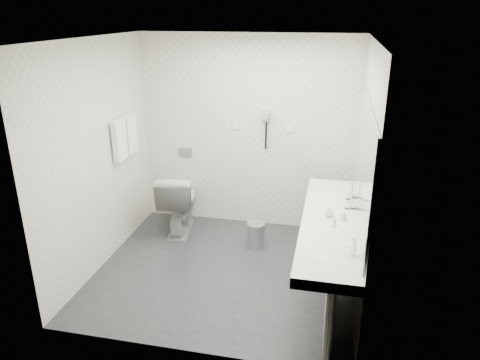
# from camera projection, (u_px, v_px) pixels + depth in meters

# --- Properties ---
(floor) EXTENTS (2.80, 2.80, 0.00)m
(floor) POSITION_uv_depth(u_px,v_px,m) (224.00, 271.00, 5.07)
(floor) COLOR #2A2A2F
(floor) RESTS_ON ground
(ceiling) EXTENTS (2.80, 2.80, 0.00)m
(ceiling) POSITION_uv_depth(u_px,v_px,m) (221.00, 39.00, 4.19)
(ceiling) COLOR white
(ceiling) RESTS_ON wall_back
(wall_back) EXTENTS (2.80, 0.00, 2.80)m
(wall_back) POSITION_uv_depth(u_px,v_px,m) (247.00, 134.00, 5.82)
(wall_back) COLOR silver
(wall_back) RESTS_ON floor
(wall_front) EXTENTS (2.80, 0.00, 2.80)m
(wall_front) POSITION_uv_depth(u_px,v_px,m) (181.00, 220.00, 3.44)
(wall_front) COLOR silver
(wall_front) RESTS_ON floor
(wall_left) EXTENTS (0.00, 2.60, 2.60)m
(wall_left) POSITION_uv_depth(u_px,v_px,m) (98.00, 157.00, 4.91)
(wall_left) COLOR silver
(wall_left) RESTS_ON floor
(wall_right) EXTENTS (0.00, 2.60, 2.60)m
(wall_right) POSITION_uv_depth(u_px,v_px,m) (363.00, 176.00, 4.36)
(wall_right) COLOR silver
(wall_right) RESTS_ON floor
(vanity_counter) EXTENTS (0.55, 2.20, 0.10)m
(vanity_counter) POSITION_uv_depth(u_px,v_px,m) (330.00, 224.00, 4.39)
(vanity_counter) COLOR white
(vanity_counter) RESTS_ON floor
(vanity_panel) EXTENTS (0.03, 2.15, 0.75)m
(vanity_panel) POSITION_uv_depth(u_px,v_px,m) (330.00, 262.00, 4.53)
(vanity_panel) COLOR #9A9792
(vanity_panel) RESTS_ON floor
(vanity_post_near) EXTENTS (0.06, 0.06, 0.75)m
(vanity_post_near) POSITION_uv_depth(u_px,v_px,m) (330.00, 330.00, 3.58)
(vanity_post_near) COLOR silver
(vanity_post_near) RESTS_ON floor
(vanity_post_far) EXTENTS (0.06, 0.06, 0.75)m
(vanity_post_far) POSITION_uv_depth(u_px,v_px,m) (335.00, 219.00, 5.48)
(vanity_post_far) COLOR silver
(vanity_post_far) RESTS_ON floor
(mirror) EXTENTS (0.02, 2.20, 1.05)m
(mirror) POSITION_uv_depth(u_px,v_px,m) (364.00, 162.00, 4.10)
(mirror) COLOR #B2BCC6
(mirror) RESTS_ON wall_right
(basin_near) EXTENTS (0.40, 0.31, 0.05)m
(basin_near) POSITION_uv_depth(u_px,v_px,m) (328.00, 254.00, 3.78)
(basin_near) COLOR white
(basin_near) RESTS_ON vanity_counter
(basin_far) EXTENTS (0.40, 0.31, 0.05)m
(basin_far) POSITION_uv_depth(u_px,v_px,m) (332.00, 195.00, 4.97)
(basin_far) COLOR white
(basin_far) RESTS_ON vanity_counter
(faucet_near) EXTENTS (0.04, 0.04, 0.15)m
(faucet_near) POSITION_uv_depth(u_px,v_px,m) (353.00, 247.00, 3.71)
(faucet_near) COLOR silver
(faucet_near) RESTS_ON vanity_counter
(faucet_far) EXTENTS (0.04, 0.04, 0.15)m
(faucet_far) POSITION_uv_depth(u_px,v_px,m) (351.00, 189.00, 4.90)
(faucet_far) COLOR silver
(faucet_far) RESTS_ON vanity_counter
(soap_bottle_a) EXTENTS (0.06, 0.06, 0.10)m
(soap_bottle_a) POSITION_uv_depth(u_px,v_px,m) (344.00, 216.00, 4.33)
(soap_bottle_a) COLOR silver
(soap_bottle_a) RESTS_ON vanity_counter
(soap_bottle_b) EXTENTS (0.11, 0.11, 0.10)m
(soap_bottle_b) POSITION_uv_depth(u_px,v_px,m) (329.00, 212.00, 4.41)
(soap_bottle_b) COLOR silver
(soap_bottle_b) RESTS_ON vanity_counter
(soap_bottle_c) EXTENTS (0.05, 0.05, 0.11)m
(soap_bottle_c) POSITION_uv_depth(u_px,v_px,m) (335.00, 221.00, 4.21)
(soap_bottle_c) COLOR silver
(soap_bottle_c) RESTS_ON vanity_counter
(glass_left) EXTENTS (0.07, 0.07, 0.11)m
(glass_left) POSITION_uv_depth(u_px,v_px,m) (348.00, 204.00, 4.59)
(glass_left) COLOR silver
(glass_left) RESTS_ON vanity_counter
(glass_right) EXTENTS (0.09, 0.09, 0.12)m
(glass_right) POSITION_uv_depth(u_px,v_px,m) (354.00, 203.00, 4.59)
(glass_right) COLOR silver
(glass_right) RESTS_ON vanity_counter
(toilet) EXTENTS (0.56, 0.86, 0.81)m
(toilet) POSITION_uv_depth(u_px,v_px,m) (179.00, 202.00, 5.87)
(toilet) COLOR white
(toilet) RESTS_ON floor
(flush_plate) EXTENTS (0.18, 0.02, 0.12)m
(flush_plate) POSITION_uv_depth(u_px,v_px,m) (185.00, 152.00, 6.08)
(flush_plate) COLOR #B2B5BA
(flush_plate) RESTS_ON wall_back
(pedal_bin) EXTENTS (0.24, 0.24, 0.31)m
(pedal_bin) POSITION_uv_depth(u_px,v_px,m) (256.00, 236.00, 5.53)
(pedal_bin) COLOR #B2B5BA
(pedal_bin) RESTS_ON floor
(bin_lid) EXTENTS (0.22, 0.22, 0.02)m
(bin_lid) POSITION_uv_depth(u_px,v_px,m) (256.00, 224.00, 5.47)
(bin_lid) COLOR #B2B5BA
(bin_lid) RESTS_ON pedal_bin
(towel_rail) EXTENTS (0.02, 0.62, 0.02)m
(towel_rail) POSITION_uv_depth(u_px,v_px,m) (122.00, 119.00, 5.29)
(towel_rail) COLOR silver
(towel_rail) RESTS_ON wall_left
(towel_near) EXTENTS (0.07, 0.24, 0.48)m
(towel_near) POSITION_uv_depth(u_px,v_px,m) (120.00, 140.00, 5.24)
(towel_near) COLOR white
(towel_near) RESTS_ON towel_rail
(towel_far) EXTENTS (0.07, 0.24, 0.48)m
(towel_far) POSITION_uv_depth(u_px,v_px,m) (130.00, 134.00, 5.50)
(towel_far) COLOR white
(towel_far) RESTS_ON towel_rail
(dryer_cradle) EXTENTS (0.10, 0.04, 0.14)m
(dryer_cradle) POSITION_uv_depth(u_px,v_px,m) (267.00, 116.00, 5.65)
(dryer_cradle) COLOR #9A999E
(dryer_cradle) RESTS_ON wall_back
(dryer_barrel) EXTENTS (0.08, 0.14, 0.08)m
(dryer_barrel) POSITION_uv_depth(u_px,v_px,m) (266.00, 115.00, 5.58)
(dryer_barrel) COLOR #9A999E
(dryer_barrel) RESTS_ON dryer_cradle
(dryer_cord) EXTENTS (0.02, 0.02, 0.35)m
(dryer_cord) POSITION_uv_depth(u_px,v_px,m) (266.00, 136.00, 5.73)
(dryer_cord) COLOR black
(dryer_cord) RESTS_ON dryer_cradle
(switch_plate_a) EXTENTS (0.09, 0.02, 0.09)m
(switch_plate_a) POSITION_uv_depth(u_px,v_px,m) (236.00, 126.00, 5.80)
(switch_plate_a) COLOR white
(switch_plate_a) RESTS_ON wall_back
(switch_plate_b) EXTENTS (0.09, 0.02, 0.09)m
(switch_plate_b) POSITION_uv_depth(u_px,v_px,m) (290.00, 129.00, 5.66)
(switch_plate_b) COLOR white
(switch_plate_b) RESTS_ON wall_back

